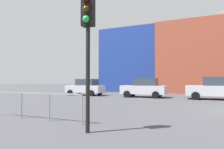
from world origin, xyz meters
TOP-DOWN VIEW (x-y plane):
  - parked_car_0 at (-13.29, 6.41)m, footprint 3.93×1.93m
  - parked_car_1 at (-7.07, 6.41)m, footprint 4.02×1.97m
  - parked_car_2 at (-1.31, 6.41)m, footprint 4.18×2.05m
  - traffic_light_near_left at (-5.52, -6.33)m, footprint 0.38×0.38m
  - pedestrian_railing at (-8.33, -5.47)m, footprint 4.25×0.06m

SIDE VIEW (x-z plane):
  - pedestrian_railing at x=-8.33m, z-range 0.29..1.32m
  - parked_car_0 at x=-13.29m, z-range 0.00..1.70m
  - parked_car_1 at x=-7.07m, z-range 0.00..1.74m
  - parked_car_2 at x=-1.31m, z-range -0.01..1.80m
  - traffic_light_near_left at x=-5.52m, z-range 0.93..4.86m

